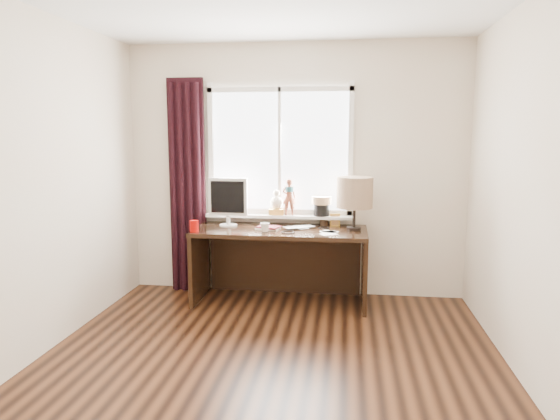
# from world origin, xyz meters

# --- Properties ---
(floor) EXTENTS (3.50, 4.00, 0.00)m
(floor) POSITION_xyz_m (0.00, 0.00, 0.00)
(floor) COLOR #502A15
(floor) RESTS_ON ground
(wall_back) EXTENTS (3.50, 0.00, 2.60)m
(wall_back) POSITION_xyz_m (0.00, 2.00, 1.30)
(wall_back) COLOR beige
(wall_back) RESTS_ON ground
(wall_front) EXTENTS (3.50, 0.00, 2.60)m
(wall_front) POSITION_xyz_m (0.00, -2.00, 1.30)
(wall_front) COLOR beige
(wall_front) RESTS_ON ground
(wall_left) EXTENTS (0.00, 4.00, 2.60)m
(wall_left) POSITION_xyz_m (-1.75, 0.00, 1.30)
(wall_left) COLOR beige
(wall_left) RESTS_ON ground
(wall_right) EXTENTS (0.00, 4.00, 2.60)m
(wall_right) POSITION_xyz_m (1.75, 0.00, 1.30)
(wall_right) COLOR beige
(wall_right) RESTS_ON ground
(laptop) EXTENTS (0.36, 0.33, 0.02)m
(laptop) POSITION_xyz_m (0.08, 1.67, 0.76)
(laptop) COLOR silver
(laptop) RESTS_ON desk
(mug) EXTENTS (0.12, 0.12, 0.09)m
(mug) POSITION_xyz_m (-0.23, 1.48, 0.79)
(mug) COLOR white
(mug) RESTS_ON desk
(red_cup) EXTENTS (0.08, 0.08, 0.11)m
(red_cup) POSITION_xyz_m (-0.90, 1.39, 0.80)
(red_cup) COLOR #A90601
(red_cup) RESTS_ON desk
(window) EXTENTS (1.52, 0.21, 1.40)m
(window) POSITION_xyz_m (-0.13, 1.95, 1.31)
(window) COLOR white
(window) RESTS_ON ground
(curtain) EXTENTS (0.38, 0.09, 2.25)m
(curtain) POSITION_xyz_m (-1.13, 1.91, 1.12)
(curtain) COLOR black
(curtain) RESTS_ON floor
(desk) EXTENTS (1.70, 0.70, 0.75)m
(desk) POSITION_xyz_m (-0.10, 1.73, 0.51)
(desk) COLOR #342012
(desk) RESTS_ON floor
(monitor) EXTENTS (0.40, 0.18, 0.49)m
(monitor) POSITION_xyz_m (-0.65, 1.73, 1.03)
(monitor) COLOR beige
(monitor) RESTS_ON desk
(notebook_stack) EXTENTS (0.25, 0.21, 0.03)m
(notebook_stack) POSITION_xyz_m (-0.22, 1.61, 0.77)
(notebook_stack) COLOR beige
(notebook_stack) RESTS_ON desk
(brush_holder) EXTENTS (0.09, 0.09, 0.25)m
(brush_holder) POSITION_xyz_m (0.32, 1.90, 0.81)
(brush_holder) COLOR black
(brush_holder) RESTS_ON desk
(icon_frame) EXTENTS (0.10, 0.04, 0.13)m
(icon_frame) POSITION_xyz_m (0.43, 1.86, 0.81)
(icon_frame) COLOR gold
(icon_frame) RESTS_ON desk
(table_lamp) EXTENTS (0.35, 0.35, 0.52)m
(table_lamp) POSITION_xyz_m (0.62, 1.68, 1.11)
(table_lamp) COLOR black
(table_lamp) RESTS_ON desk
(loose_papers) EXTENTS (0.19, 0.28, 0.00)m
(loose_papers) POSITION_xyz_m (0.38, 1.51, 0.75)
(loose_papers) COLOR white
(loose_papers) RESTS_ON desk
(desk_cables) EXTENTS (0.47, 0.52, 0.01)m
(desk_cables) POSITION_xyz_m (0.13, 1.64, 0.75)
(desk_cables) COLOR black
(desk_cables) RESTS_ON desk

